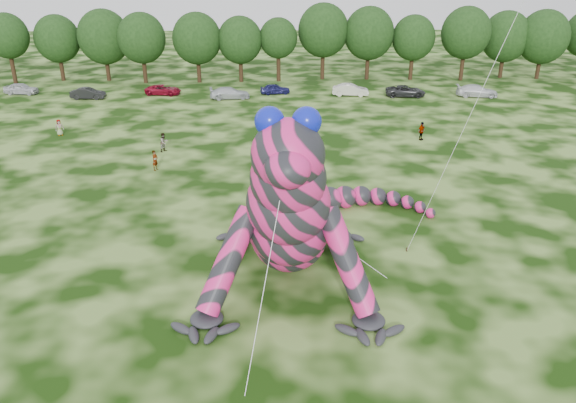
% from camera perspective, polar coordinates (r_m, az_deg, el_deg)
% --- Properties ---
extents(ground, '(240.00, 240.00, 0.00)m').
position_cam_1_polar(ground, '(27.68, -1.10, -11.59)').
color(ground, '#16330A').
rests_on(ground, ground).
extents(inflatable_gecko, '(18.06, 21.09, 10.12)m').
position_cam_1_polar(inflatable_gecko, '(30.43, 0.17, 2.58)').
color(inflatable_gecko, '#DE2277').
rests_on(inflatable_gecko, ground).
extents(tree_3, '(5.81, 5.23, 9.44)m').
position_cam_1_polar(tree_3, '(88.01, -26.46, 13.75)').
color(tree_3, black).
rests_on(tree_3, ground).
extents(tree_4, '(6.22, 5.60, 9.06)m').
position_cam_1_polar(tree_4, '(87.29, -22.28, 14.24)').
color(tree_4, black).
rests_on(tree_4, ground).
extents(tree_5, '(7.16, 6.44, 9.80)m').
position_cam_1_polar(tree_5, '(85.01, -18.12, 14.85)').
color(tree_5, black).
rests_on(tree_5, ground).
extents(tree_6, '(6.52, 5.86, 9.49)m').
position_cam_1_polar(tree_6, '(82.00, -14.56, 14.86)').
color(tree_6, black).
rests_on(tree_6, ground).
extents(tree_7, '(6.68, 6.01, 9.48)m').
position_cam_1_polar(tree_7, '(80.87, -9.19, 15.17)').
color(tree_7, black).
rests_on(tree_7, ground).
extents(tree_8, '(6.14, 5.53, 8.94)m').
position_cam_1_polar(tree_8, '(80.58, -4.87, 15.16)').
color(tree_8, black).
rests_on(tree_8, ground).
extents(tree_9, '(5.27, 4.74, 8.68)m').
position_cam_1_polar(tree_9, '(80.87, -0.98, 15.17)').
color(tree_9, black).
rests_on(tree_9, ground).
extents(tree_10, '(7.09, 6.38, 10.50)m').
position_cam_1_polar(tree_10, '(82.31, 3.58, 15.91)').
color(tree_10, black).
rests_on(tree_10, ground).
extents(tree_11, '(7.01, 6.31, 10.07)m').
position_cam_1_polar(tree_11, '(82.80, 8.18, 15.62)').
color(tree_11, black).
rests_on(tree_11, ground).
extents(tree_12, '(5.99, 5.39, 8.97)m').
position_cam_1_polar(tree_12, '(83.71, 12.56, 15.02)').
color(tree_12, black).
rests_on(tree_12, ground).
extents(tree_13, '(6.83, 6.15, 10.13)m').
position_cam_1_polar(tree_13, '(85.06, 17.51, 15.04)').
color(tree_13, black).
rests_on(tree_13, ground).
extents(tree_14, '(6.82, 6.14, 9.40)m').
position_cam_1_polar(tree_14, '(88.81, 21.14, 14.65)').
color(tree_14, black).
rests_on(tree_14, ground).
extents(tree_15, '(7.17, 6.45, 9.63)m').
position_cam_1_polar(tree_15, '(89.97, 24.42, 14.32)').
color(tree_15, black).
rests_on(tree_15, ground).
extents(car_0, '(4.38, 2.15, 1.44)m').
position_cam_1_polar(car_0, '(80.59, -25.48, 10.31)').
color(car_0, silver).
rests_on(car_0, ground).
extents(car_1, '(4.23, 1.64, 1.37)m').
position_cam_1_polar(car_1, '(74.65, -19.65, 10.30)').
color(car_1, black).
rests_on(car_1, ground).
extents(car_2, '(4.78, 2.77, 1.25)m').
position_cam_1_polar(car_2, '(74.50, -12.56, 11.01)').
color(car_2, maroon).
rests_on(car_2, ground).
extents(car_3, '(5.11, 2.62, 1.42)m').
position_cam_1_polar(car_3, '(70.89, -5.94, 10.90)').
color(car_3, '#B5B8BF').
rests_on(car_3, ground).
extents(car_4, '(3.98, 2.11, 1.29)m').
position_cam_1_polar(car_4, '(73.23, -1.32, 11.36)').
color(car_4, navy).
rests_on(car_4, ground).
extents(car_5, '(4.71, 2.18, 1.49)m').
position_cam_1_polar(car_5, '(72.60, 6.37, 11.20)').
color(car_5, beige).
rests_on(car_5, ground).
extents(car_6, '(5.09, 2.57, 1.38)m').
position_cam_1_polar(car_6, '(73.30, 11.86, 10.93)').
color(car_6, '#29282B').
rests_on(car_6, ground).
extents(car_7, '(5.31, 2.78, 1.47)m').
position_cam_1_polar(car_7, '(75.45, 18.65, 10.60)').
color(car_7, silver).
rests_on(car_7, ground).
extents(spectator_4, '(0.92, 0.83, 1.58)m').
position_cam_1_polar(spectator_4, '(59.61, -22.21, 6.98)').
color(spectator_4, gray).
rests_on(spectator_4, ground).
extents(spectator_1, '(1.01, 1.05, 1.70)m').
position_cam_1_polar(spectator_1, '(51.60, -12.49, 5.89)').
color(spectator_1, gray).
rests_on(spectator_1, ground).
extents(spectator_3, '(1.06, 0.99, 1.76)m').
position_cam_1_polar(spectator_3, '(55.21, 13.40, 6.98)').
color(spectator_3, gray).
rests_on(spectator_3, ground).
extents(spectator_0, '(0.63, 0.73, 1.68)m').
position_cam_1_polar(spectator_0, '(47.05, -13.36, 4.10)').
color(spectator_0, gray).
rests_on(spectator_0, ground).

